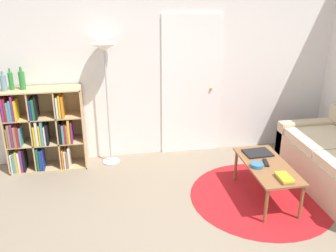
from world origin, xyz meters
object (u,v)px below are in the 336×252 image
at_px(bookshelf, 41,131).
at_px(bottle_right, 22,80).
at_px(bowl, 257,165).
at_px(floor_lamp, 105,60).
at_px(coffee_table, 267,168).
at_px(laptop, 258,153).
at_px(bottle_left, 3,83).
at_px(bottle_middle, 11,81).

xyz_separation_m(bookshelf, bottle_right, (-0.15, 0.01, 0.70)).
distance_m(bookshelf, bowl, 2.82).
relative_size(floor_lamp, bottle_right, 5.81).
height_order(bookshelf, coffee_table, bookshelf).
bearing_deg(laptop, coffee_table, -89.76).
distance_m(bookshelf, laptop, 2.82).
height_order(floor_lamp, bottle_right, floor_lamp).
relative_size(laptop, bottle_right, 1.17).
relative_size(bookshelf, coffee_table, 1.10).
height_order(laptop, bottle_left, bottle_left).
xyz_separation_m(coffee_table, bottle_left, (-3.02, 1.23, 0.83)).
height_order(laptop, bottle_middle, bottle_middle).
bearing_deg(coffee_table, laptop, 90.24).
relative_size(laptop, bowl, 2.31).
xyz_separation_m(floor_lamp, bowl, (1.61, -1.28, -0.99)).
height_order(floor_lamp, laptop, floor_lamp).
bearing_deg(bottle_left, bowl, -23.69).
distance_m(bottle_left, bottle_middle, 0.10).
height_order(bookshelf, bottle_right, bottle_right).
bearing_deg(floor_lamp, bowl, -38.42).
height_order(bottle_middle, bottle_right, bottle_right).
xyz_separation_m(floor_lamp, bottle_right, (-1.04, 0.02, -0.22)).
xyz_separation_m(bottle_left, bottle_middle, (0.08, 0.05, 0.01)).
distance_m(bowl, bottle_left, 3.23).
distance_m(laptop, bottle_right, 3.07).
height_order(bookshelf, bottle_left, bottle_left).
relative_size(laptop, bottle_left, 1.34).
xyz_separation_m(bookshelf, floor_lamp, (0.89, -0.01, 0.91)).
bearing_deg(bottle_middle, bottle_left, -150.09).
bearing_deg(bowl, bottle_left, 156.31).
relative_size(coffee_table, bowl, 6.92).
xyz_separation_m(laptop, bowl, (-0.14, -0.32, 0.01)).
bearing_deg(floor_lamp, laptop, -28.54).
bearing_deg(bookshelf, laptop, -19.94).
xyz_separation_m(bowl, bottle_left, (-2.88, 1.26, 0.76)).
xyz_separation_m(coffee_table, bowl, (-0.15, -0.03, 0.07)).
height_order(laptop, bottle_right, bottle_right).
height_order(bookshelf, laptop, bookshelf).
height_order(coffee_table, bowl, bowl).
bearing_deg(bottle_left, floor_lamp, 0.87).
bearing_deg(bowl, laptop, 65.93).
relative_size(bookshelf, bottle_right, 3.88).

